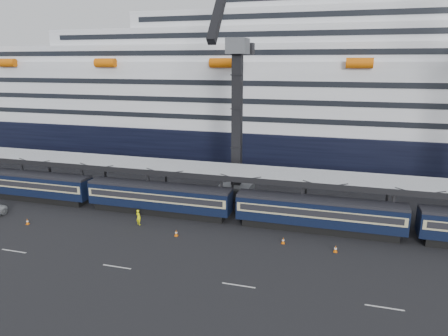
{
  "coord_description": "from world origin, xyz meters",
  "views": [
    {
      "loc": [
        -6.72,
        -34.33,
        19.0
      ],
      "look_at": [
        -19.32,
        10.0,
        6.7
      ],
      "focal_mm": 32.0,
      "sensor_mm": 36.0,
      "label": 1
    }
  ],
  "objects": [
    {
      "name": "traffic_cone_d",
      "position": [
        -5.92,
        4.9,
        0.38
      ],
      "size": [
        0.38,
        0.38,
        0.77
      ],
      "color": "#DB5F06",
      "rests_on": "ground"
    },
    {
      "name": "traffic_cone_c",
      "position": [
        -11.38,
        5.42,
        0.36
      ],
      "size": [
        0.37,
        0.37,
        0.74
      ],
      "color": "#DB5F06",
      "rests_on": "ground"
    },
    {
      "name": "ground",
      "position": [
        0.0,
        0.0,
        0.0
      ],
      "size": [
        260.0,
        260.0,
        0.0
      ],
      "primitive_type": "plane",
      "color": "black",
      "rests_on": "ground"
    },
    {
      "name": "cruise_ship",
      "position": [
        -1.08,
        45.99,
        12.34
      ],
      "size": [
        214.09,
        28.84,
        34.0
      ],
      "color": "black",
      "rests_on": "ground"
    },
    {
      "name": "canopy",
      "position": [
        0.0,
        14.0,
        5.25
      ],
      "size": [
        130.0,
        6.25,
        5.53
      ],
      "color": "#A1A3A9",
      "rests_on": "ground"
    },
    {
      "name": "crane_dark_near",
      "position": [
        -20.0,
        18.59,
        11.93
      ],
      "size": [
        4.5,
        17.75,
        35.08
      ],
      "color": "#45484C",
      "rests_on": "ground"
    },
    {
      "name": "traffic_cone_a",
      "position": [
        -41.8,
        2.27,
        0.36
      ],
      "size": [
        0.37,
        0.37,
        0.73
      ],
      "color": "#DB5F06",
      "rests_on": "ground"
    },
    {
      "name": "worker",
      "position": [
        -28.82,
        5.85,
        0.96
      ],
      "size": [
        0.83,
        0.72,
        1.91
      ],
      "primitive_type": "imported",
      "rotation": [
        0.0,
        0.0,
        2.68
      ],
      "color": "#F4F50C",
      "rests_on": "ground"
    },
    {
      "name": "train",
      "position": [
        -4.65,
        10.0,
        2.2
      ],
      "size": [
        133.05,
        3.0,
        4.05
      ],
      "color": "black",
      "rests_on": "ground"
    },
    {
      "name": "traffic_cone_b",
      "position": [
        -23.24,
        4.08,
        0.38
      ],
      "size": [
        0.39,
        0.39,
        0.77
      ],
      "color": "#DB5F06",
      "rests_on": "ground"
    }
  ]
}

